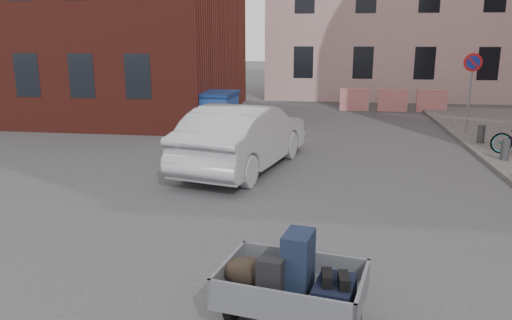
# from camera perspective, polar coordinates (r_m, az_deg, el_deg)

# --- Properties ---
(ground) EXTENTS (120.00, 120.00, 0.00)m
(ground) POSITION_cam_1_polar(r_m,az_deg,el_deg) (8.82, -0.95, -8.11)
(ground) COLOR #38383A
(ground) RESTS_ON ground
(no_parking_sign) EXTENTS (0.60, 0.09, 2.65)m
(no_parking_sign) POSITION_cam_1_polar(r_m,az_deg,el_deg) (18.21, 23.41, 8.77)
(no_parking_sign) COLOR gray
(no_parking_sign) RESTS_ON sidewalk
(barriers) EXTENTS (4.70, 0.18, 1.00)m
(barriers) POSITION_cam_1_polar(r_m,az_deg,el_deg) (23.41, 15.35, 6.60)
(barriers) COLOR red
(barriers) RESTS_ON ground
(trailer) EXTENTS (1.78, 1.93, 1.20)m
(trailer) POSITION_cam_1_polar(r_m,az_deg,el_deg) (5.81, 4.04, -13.83)
(trailer) COLOR black
(trailer) RESTS_ON ground
(dumpster) EXTENTS (3.48, 1.99, 1.41)m
(dumpster) POSITION_cam_1_polar(r_m,az_deg,el_deg) (18.11, -7.65, 5.60)
(dumpster) COLOR #204498
(dumpster) RESTS_ON ground
(silver_car) EXTENTS (2.90, 5.32, 1.66)m
(silver_car) POSITION_cam_1_polar(r_m,az_deg,el_deg) (12.68, -1.40, 2.69)
(silver_car) COLOR #A4A6AC
(silver_car) RESTS_ON ground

